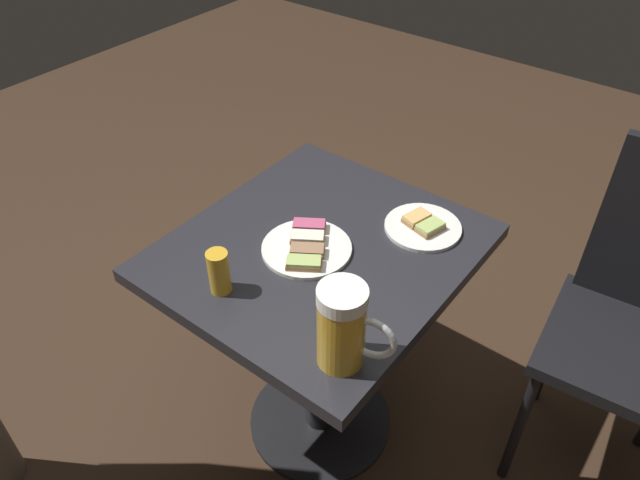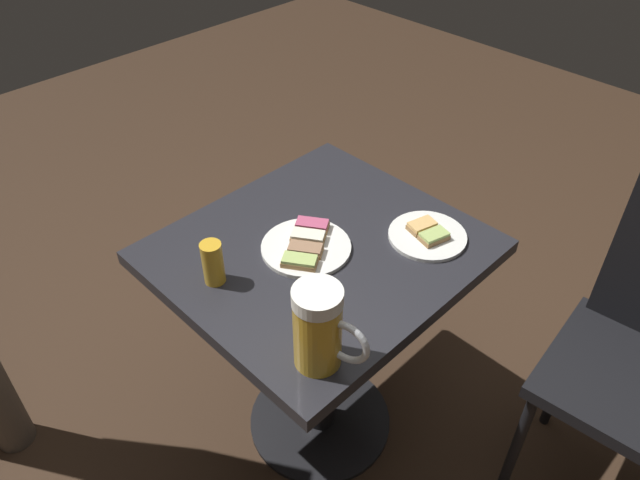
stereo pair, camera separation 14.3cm
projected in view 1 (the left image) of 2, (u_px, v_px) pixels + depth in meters
The scene contains 7 objects.
ground_plane at pixel (320, 420), 1.91m from camera, with size 6.00×6.00×0.00m, color #382619.
cafe_table at pixel (320, 298), 1.56m from camera, with size 0.66×0.72×0.73m.
plate_near at pixel (307, 247), 1.43m from camera, with size 0.22×0.22×0.03m.
plate_far at pixel (423, 226), 1.50m from camera, with size 0.19×0.19×0.03m.
beer_mug at pixel (344, 327), 1.12m from camera, with size 0.16×0.10×0.19m.
beer_glass_small at pixel (219, 272), 1.30m from camera, with size 0.05×0.05×0.11m, color gold.
cafe_chair at pixel (639, 313), 1.50m from camera, with size 0.42×0.42×0.98m.
Camera 1 is at (-0.68, 0.87, 1.66)m, focal length 33.81 mm.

